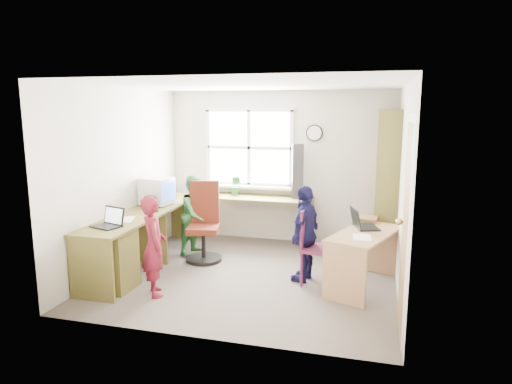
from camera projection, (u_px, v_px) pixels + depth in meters
room at (254, 181)px, 5.76m from camera, size 3.64×3.44×2.44m
l_desk at (147, 240)px, 5.87m from camera, size 2.38×2.95×0.75m
right_desk at (365, 248)px, 5.41m from camera, size 0.92×1.30×0.68m
bookshelf at (386, 189)px, 6.41m from camera, size 0.30×1.02×2.10m
swivel_chair at (204, 226)px, 6.45m from camera, size 0.62×0.62×1.11m
wooden_chair at (314, 243)px, 5.55m from camera, size 0.44×0.44×0.93m
crt_monitor at (157, 191)px, 6.55m from camera, size 0.46×0.42×0.40m
laptop_left at (109, 222)px, 5.38m from camera, size 0.39×0.36×0.22m
laptop_right at (362, 223)px, 5.57m from camera, size 0.39×0.43×0.24m
speaker_a at (149, 202)px, 6.30m from camera, size 0.12×0.12×0.18m
speaker_b at (173, 194)px, 6.93m from camera, size 0.10×0.10×0.18m
cd_tower at (297, 171)px, 7.02m from camera, size 0.21×0.20×0.84m
game_box at (366, 219)px, 5.91m from camera, size 0.30×0.30×0.05m
paper_a at (124, 220)px, 5.70m from camera, size 0.32×0.38×0.00m
paper_b at (362, 237)px, 5.16m from camera, size 0.22×0.30×0.00m
potted_plant at (236, 186)px, 7.27m from camera, size 0.21×0.19×0.32m
person_red at (154, 246)px, 5.19m from camera, size 0.47×0.51×1.16m
person_green at (196, 215)px, 6.70m from camera, size 0.58×0.67×1.17m
person_navy at (305, 233)px, 5.63m from camera, size 0.45×0.75×1.20m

